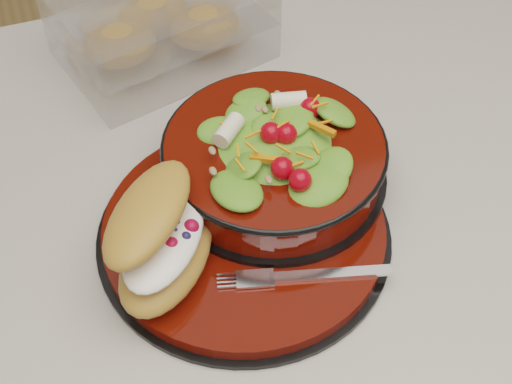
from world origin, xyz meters
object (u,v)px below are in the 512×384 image
object	(u,v)px
island_counter	(339,340)
croissant	(162,238)
salad_bowl	(274,152)
fork	(308,275)
dinner_plate	(245,231)
pastry_box	(161,24)

from	to	relation	value
island_counter	croissant	size ratio (longest dim) A/B	7.40
salad_bowl	fork	xyz separation A→B (m)	(-0.01, -0.13, -0.03)
fork	croissant	bearing A→B (deg)	79.01
dinner_plate	fork	xyz separation A→B (m)	(0.04, -0.08, 0.01)
fork	salad_bowl	bearing A→B (deg)	8.85
island_counter	fork	size ratio (longest dim) A/B	8.47
croissant	pastry_box	bearing A→B (deg)	23.46
dinner_plate	croissant	world-z (taller)	croissant
fork	pastry_box	size ratio (longest dim) A/B	0.53
pastry_box	dinner_plate	bearing A→B (deg)	-104.31
island_counter	dinner_plate	distance (m)	0.50
salad_bowl	pastry_box	world-z (taller)	salad_bowl
island_counter	pastry_box	size ratio (longest dim) A/B	4.46
dinner_plate	pastry_box	xyz separation A→B (m)	(-0.00, 0.32, 0.03)
fork	island_counter	bearing A→B (deg)	-28.30
dinner_plate	pastry_box	bearing A→B (deg)	90.26
fork	pastry_box	xyz separation A→B (m)	(-0.04, 0.40, 0.02)
island_counter	pastry_box	bearing A→B (deg)	126.82
salad_bowl	pastry_box	bearing A→B (deg)	100.90
croissant	pastry_box	xyz separation A→B (m)	(0.08, 0.34, -0.02)
island_counter	croissant	distance (m)	0.58
croissant	pastry_box	world-z (taller)	croissant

